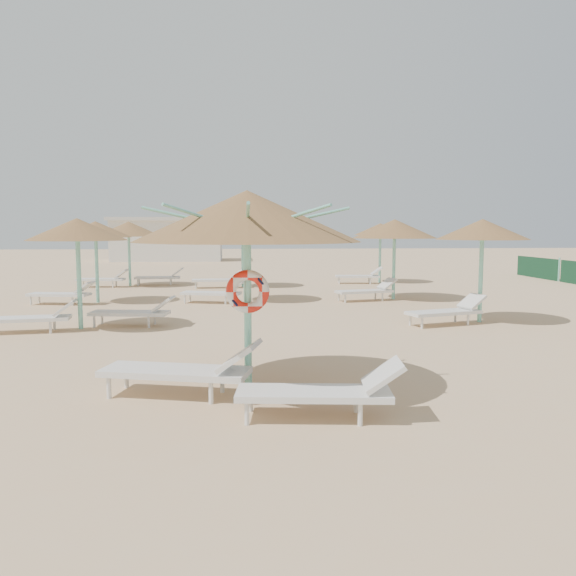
{
  "coord_description": "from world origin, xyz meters",
  "views": [
    {
      "loc": [
        -0.46,
        -8.33,
        2.38
      ],
      "look_at": [
        0.39,
        1.92,
        1.3
      ],
      "focal_mm": 35.0,
      "sensor_mm": 36.0,
      "label": 1
    }
  ],
  "objects": [
    {
      "name": "main_palapa",
      "position": [
        -0.37,
        -0.18,
        2.55
      ],
      "size": [
        3.28,
        3.28,
        2.94
      ],
      "color": "#7DD8C1",
      "rests_on": "ground"
    },
    {
      "name": "lounger_main_a",
      "position": [
        -1.26,
        -0.42,
        0.39
      ],
      "size": [
        2.36,
        1.21,
        0.82
      ],
      "rotation": [
        0.0,
        0.0,
        -0.25
      ],
      "color": "silver",
      "rests_on": "ground"
    },
    {
      "name": "ground",
      "position": [
        0.0,
        0.0,
        0.0
      ],
      "size": [
        120.0,
        120.0,
        0.0
      ],
      "primitive_type": "plane",
      "color": "tan",
      "rests_on": "ground"
    },
    {
      "name": "palapa_field",
      "position": [
        0.07,
        11.28,
        2.29
      ],
      "size": [
        14.1,
        13.28,
        2.71
      ],
      "color": "#7DD8C1",
      "rests_on": "ground"
    },
    {
      "name": "service_hut",
      "position": [
        -6.0,
        35.0,
        1.64
      ],
      "size": [
        8.4,
        4.4,
        3.25
      ],
      "color": "silver",
      "rests_on": "ground"
    },
    {
      "name": "lounger_main_b",
      "position": [
        0.57,
        -1.53,
        0.36
      ],
      "size": [
        2.14,
        0.84,
        0.76
      ],
      "rotation": [
        0.0,
        0.0,
        -0.11
      ],
      "color": "silver",
      "rests_on": "ground"
    }
  ]
}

